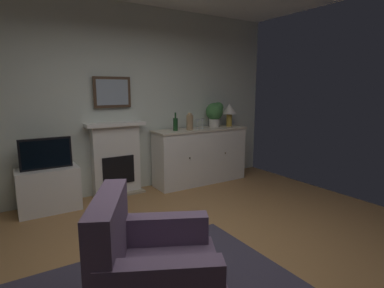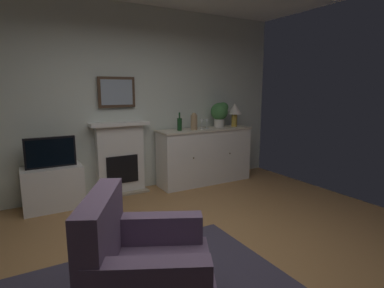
{
  "view_description": "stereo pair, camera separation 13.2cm",
  "coord_description": "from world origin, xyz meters",
  "px_view_note": "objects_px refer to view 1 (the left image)",
  "views": [
    {
      "loc": [
        -1.47,
        -2.14,
        1.59
      ],
      "look_at": [
        0.26,
        0.61,
        1.0
      ],
      "focal_mm": 28.55,
      "sensor_mm": 36.0,
      "label": 1
    },
    {
      "loc": [
        -1.36,
        -2.21,
        1.59
      ],
      "look_at": [
        0.26,
        0.61,
        1.0
      ],
      "focal_mm": 28.55,
      "sensor_mm": 36.0,
      "label": 2
    }
  ],
  "objects_px": {
    "framed_picture": "(112,92)",
    "wine_bottle": "(175,124)",
    "fireplace_unit": "(116,159)",
    "armchair": "(151,272)",
    "vase_decorative": "(190,121)",
    "table_lamp": "(229,111)",
    "wine_glass_left": "(197,122)",
    "sideboard_cabinet": "(200,156)",
    "tv_cabinet": "(49,189)",
    "wine_glass_center": "(202,121)",
    "tv_set": "(46,154)",
    "potted_plant_small": "(215,112)"
  },
  "relations": [
    {
      "from": "tv_set",
      "to": "wine_bottle",
      "type": "bearing_deg",
      "value": -0.07
    },
    {
      "from": "wine_glass_center",
      "to": "wine_bottle",
      "type": "bearing_deg",
      "value": 179.79
    },
    {
      "from": "framed_picture",
      "to": "sideboard_cabinet",
      "type": "height_order",
      "value": "framed_picture"
    },
    {
      "from": "table_lamp",
      "to": "wine_bottle",
      "type": "relative_size",
      "value": 1.38
    },
    {
      "from": "framed_picture",
      "to": "wine_glass_left",
      "type": "bearing_deg",
      "value": -10.73
    },
    {
      "from": "framed_picture",
      "to": "wine_bottle",
      "type": "height_order",
      "value": "framed_picture"
    },
    {
      "from": "fireplace_unit",
      "to": "sideboard_cabinet",
      "type": "height_order",
      "value": "fireplace_unit"
    },
    {
      "from": "table_lamp",
      "to": "wine_glass_center",
      "type": "height_order",
      "value": "table_lamp"
    },
    {
      "from": "wine_glass_left",
      "to": "vase_decorative",
      "type": "distance_m",
      "value": 0.16
    },
    {
      "from": "sideboard_cabinet",
      "to": "potted_plant_small",
      "type": "xyz_separation_m",
      "value": [
        0.33,
        0.05,
        0.72
      ]
    },
    {
      "from": "vase_decorative",
      "to": "tv_set",
      "type": "xyz_separation_m",
      "value": [
        -2.14,
        0.04,
        -0.3
      ]
    },
    {
      "from": "table_lamp",
      "to": "vase_decorative",
      "type": "height_order",
      "value": "table_lamp"
    },
    {
      "from": "sideboard_cabinet",
      "to": "tv_cabinet",
      "type": "bearing_deg",
      "value": 179.64
    },
    {
      "from": "fireplace_unit",
      "to": "potted_plant_small",
      "type": "xyz_separation_m",
      "value": [
        1.74,
        -0.13,
        0.64
      ]
    },
    {
      "from": "sideboard_cabinet",
      "to": "tv_cabinet",
      "type": "distance_m",
      "value": 2.39
    },
    {
      "from": "sideboard_cabinet",
      "to": "armchair",
      "type": "xyz_separation_m",
      "value": [
        -2.07,
        -2.52,
        -0.09
      ]
    },
    {
      "from": "table_lamp",
      "to": "wine_bottle",
      "type": "distance_m",
      "value": 1.11
    },
    {
      "from": "potted_plant_small",
      "to": "armchair",
      "type": "distance_m",
      "value": 3.61
    },
    {
      "from": "wine_bottle",
      "to": "tv_set",
      "type": "xyz_separation_m",
      "value": [
        -1.9,
        0.0,
        -0.27
      ]
    },
    {
      "from": "potted_plant_small",
      "to": "tv_set",
      "type": "bearing_deg",
      "value": -178.87
    },
    {
      "from": "table_lamp",
      "to": "wine_glass_center",
      "type": "relative_size",
      "value": 2.42
    },
    {
      "from": "fireplace_unit",
      "to": "sideboard_cabinet",
      "type": "relative_size",
      "value": 0.67
    },
    {
      "from": "fireplace_unit",
      "to": "wine_bottle",
      "type": "distance_m",
      "value": 1.06
    },
    {
      "from": "fireplace_unit",
      "to": "wine_bottle",
      "type": "relative_size",
      "value": 3.79
    },
    {
      "from": "wine_bottle",
      "to": "armchair",
      "type": "height_order",
      "value": "wine_bottle"
    },
    {
      "from": "tv_cabinet",
      "to": "wine_bottle",
      "type": "bearing_deg",
      "value": -0.77
    },
    {
      "from": "wine_glass_center",
      "to": "armchair",
      "type": "relative_size",
      "value": 0.16
    },
    {
      "from": "fireplace_unit",
      "to": "vase_decorative",
      "type": "distance_m",
      "value": 1.3
    },
    {
      "from": "wine_glass_left",
      "to": "tv_cabinet",
      "type": "xyz_separation_m",
      "value": [
        -2.3,
        0.04,
        -0.77
      ]
    },
    {
      "from": "sideboard_cabinet",
      "to": "tv_cabinet",
      "type": "height_order",
      "value": "sideboard_cabinet"
    },
    {
      "from": "wine_glass_left",
      "to": "wine_bottle",
      "type": "bearing_deg",
      "value": 177.38
    },
    {
      "from": "framed_picture",
      "to": "vase_decorative",
      "type": "bearing_deg",
      "value": -13.16
    },
    {
      "from": "wine_glass_center",
      "to": "potted_plant_small",
      "type": "bearing_deg",
      "value": 10.78
    },
    {
      "from": "vase_decorative",
      "to": "wine_glass_center",
      "type": "bearing_deg",
      "value": 7.87
    },
    {
      "from": "framed_picture",
      "to": "wine_glass_center",
      "type": "height_order",
      "value": "framed_picture"
    },
    {
      "from": "tv_set",
      "to": "potted_plant_small",
      "type": "height_order",
      "value": "potted_plant_small"
    },
    {
      "from": "sideboard_cabinet",
      "to": "tv_set",
      "type": "height_order",
      "value": "tv_set"
    },
    {
      "from": "framed_picture",
      "to": "wine_glass_center",
      "type": "bearing_deg",
      "value": -9.28
    },
    {
      "from": "table_lamp",
      "to": "wine_glass_left",
      "type": "bearing_deg",
      "value": -177.6
    },
    {
      "from": "fireplace_unit",
      "to": "table_lamp",
      "type": "bearing_deg",
      "value": -5.01
    },
    {
      "from": "wine_bottle",
      "to": "framed_picture",
      "type": "bearing_deg",
      "value": 165.83
    },
    {
      "from": "sideboard_cabinet",
      "to": "wine_glass_center",
      "type": "xyz_separation_m",
      "value": [
        0.03,
        -0.01,
        0.59
      ]
    },
    {
      "from": "framed_picture",
      "to": "tv_cabinet",
      "type": "xyz_separation_m",
      "value": [
        -0.98,
        -0.21,
        -1.25
      ]
    },
    {
      "from": "sideboard_cabinet",
      "to": "potted_plant_small",
      "type": "relative_size",
      "value": 3.83
    },
    {
      "from": "armchair",
      "to": "framed_picture",
      "type": "bearing_deg",
      "value": 76.33
    },
    {
      "from": "wine_bottle",
      "to": "tv_set",
      "type": "relative_size",
      "value": 0.47
    },
    {
      "from": "wine_bottle",
      "to": "vase_decorative",
      "type": "height_order",
      "value": "wine_bottle"
    },
    {
      "from": "fireplace_unit",
      "to": "armchair",
      "type": "relative_size",
      "value": 1.03
    },
    {
      "from": "wine_glass_left",
      "to": "tv_set",
      "type": "relative_size",
      "value": 0.27
    },
    {
      "from": "armchair",
      "to": "tv_set",
      "type": "bearing_deg",
      "value": 97.02
    }
  ]
}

